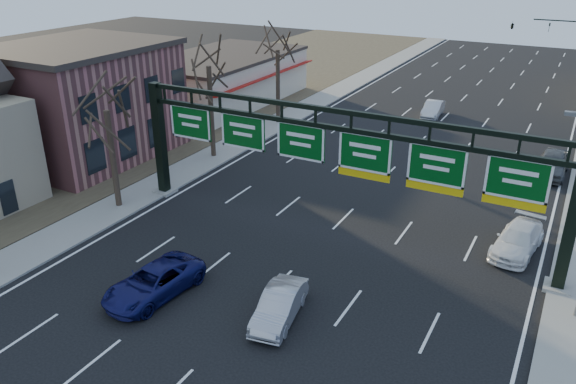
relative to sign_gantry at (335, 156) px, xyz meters
The scene contains 16 objects.
ground 9.24m from the sign_gantry, 91.15° to the right, with size 160.00×160.00×0.00m, color black.
sidewalk_left 18.24m from the sign_gantry, 137.20° to the left, with size 3.00×120.00×0.12m, color gray.
dirt_strip_left 28.25m from the sign_gantry, 154.50° to the left, with size 21.00×120.00×0.06m, color #473D2B.
lane_markings 12.86m from the sign_gantry, 90.76° to the left, with size 21.60×120.00×0.01m, color white.
sign_gantry is the anchor object (origin of this frame).
brick_block 21.87m from the sign_gantry, behind, with size 10.40×12.40×8.30m.
cream_strip 30.24m from the sign_gantry, 135.86° to the left, with size 10.90×18.40×4.70m.
tree_gantry 13.53m from the sign_gantry, 166.97° to the right, with size 3.60×3.60×8.48m.
tree_mid 15.08m from the sign_gantry, 151.63° to the left, with size 3.60×3.60×9.24m.
tree_far 21.57m from the sign_gantry, 127.32° to the left, with size 3.60×3.60×8.86m.
traffic_signal_mast 47.33m from the sign_gantry, 83.29° to the left, with size 10.16×0.54×7.00m.
car_blue_suv 11.16m from the sign_gantry, 116.80° to the right, with size 2.31×5.02×1.39m, color #11134E.
car_silver_sedan 9.13m from the sign_gantry, 81.67° to the right, with size 1.42×4.08×1.34m, color #A9A9AE.
car_white_wagon 10.50m from the sign_gantry, 16.59° to the left, with size 1.92×4.72×1.37m, color white.
car_grey_far 18.54m from the sign_gantry, 57.03° to the left, with size 1.98×4.92×1.67m, color #434548.
car_silver_distant 25.99m from the sign_gantry, 92.80° to the left, with size 1.48×4.23×1.40m, color #B8B8BD.
Camera 1 is at (11.12, -17.49, 14.83)m, focal length 35.00 mm.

